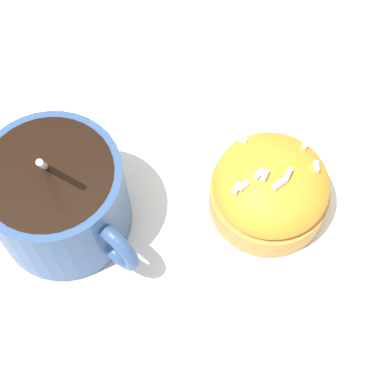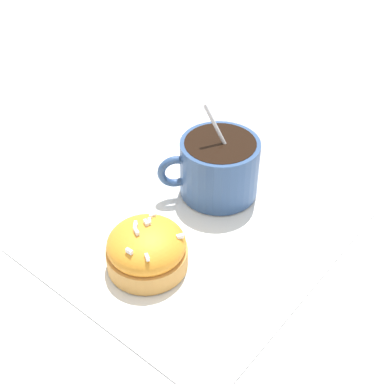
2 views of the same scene
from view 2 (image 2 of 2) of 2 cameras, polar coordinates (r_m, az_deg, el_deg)
name	(u,v)px [view 2 (image 2 of 2)]	position (r m, az deg, el deg)	size (l,w,h in m)	color
ground_plane	(196,231)	(0.59, 0.46, -4.23)	(3.00, 3.00, 0.00)	#B2B2B7
paper_napkin	(196,230)	(0.59, 0.46, -4.12)	(0.34, 0.31, 0.00)	white
coffee_cup	(218,165)	(0.61, 2.83, 2.87)	(0.10, 0.10, 0.11)	#335184
frosted_pastry	(147,249)	(0.54, -4.85, -6.08)	(0.08, 0.08, 0.05)	#D19347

